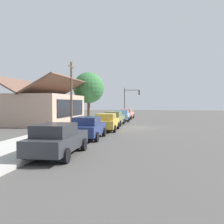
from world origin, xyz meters
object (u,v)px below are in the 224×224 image
Objects in this scene: car_charcoal at (58,139)px; car_mustard at (107,122)px; car_coral at (127,114)px; car_olive at (114,118)px; fire_hydrant_red at (97,122)px; car_skyblue at (123,115)px; car_navy at (88,127)px; shade_tree at (89,88)px; traffic_light_main at (130,97)px; utility_pole_wooden at (71,92)px.

car_charcoal is 10.99m from car_mustard.
car_mustard is 16.99m from car_coral.
car_olive is (5.45, 0.22, 0.00)m from car_mustard.
car_charcoal is 14.15m from fire_hydrant_red.
car_skyblue is at bearing -2.24° from car_mustard.
shade_tree reaches higher than car_navy.
traffic_light_main is (9.88, -0.10, 2.68)m from car_skyblue.
car_navy is 13.14m from utility_pole_wooden.
utility_pole_wooden reaches higher than traffic_light_main.
car_olive is 6.68× the size of fire_hydrant_red.
utility_pole_wooden is (11.61, 5.32, 3.11)m from car_navy.
car_olive and car_skyblue have the same top height.
car_skyblue is (11.61, 0.04, -0.00)m from car_mustard.
car_navy is 0.93× the size of car_coral.
car_mustard is 5.46m from car_olive.
shade_tree reaches higher than car_coral.
traffic_light_main is at bearing -2.64° from car_skyblue.
car_charcoal is 0.96× the size of car_mustard.
traffic_light_main is 16.18m from utility_pole_wooden.
traffic_light_main is at bearing -5.15° from fire_hydrant_red.
car_skyblue is 10.24m from traffic_light_main.
car_skyblue is 8.67m from fire_hydrant_red.
car_charcoal and car_coral have the same top height.
shade_tree is at bearing 19.77° from fire_hydrant_red.
shade_tree is at bearing 140.94° from traffic_light_main.
car_olive is at bearing 179.00° from traffic_light_main.
car_navy is 0.84× the size of traffic_light_main.
car_mustard is 0.64× the size of utility_pole_wooden.
fire_hydrant_red is at bearing 24.95° from car_mustard.
utility_pole_wooden reaches higher than car_coral.
car_charcoal is 0.98× the size of car_coral.
car_coral is 6.64× the size of fire_hydrant_red.
utility_pole_wooden is at bearing 23.25° from car_navy.
car_navy is 10.72m from car_olive.
shade_tree is 8.14m from utility_pole_wooden.
car_charcoal is at bearing 176.37° from car_mustard.
fire_hydrant_red is (14.08, 1.38, -0.32)m from car_charcoal.
car_navy and car_mustard have the same top height.
car_mustard is 6.75× the size of fire_hydrant_red.
traffic_light_main is (32.48, -0.28, 2.68)m from car_charcoal.
car_charcoal is at bearing -174.42° from fire_hydrant_red.
car_coral reaches higher than fire_hydrant_red.
car_charcoal is 0.98× the size of car_olive.
car_olive is at bearing -1.32° from car_charcoal.
utility_pole_wooden is at bearing 50.95° from fire_hydrant_red.
fire_hydrant_red is at bearing 150.41° from car_olive.
car_charcoal and car_navy have the same top height.
car_skyblue is (16.88, -0.24, 0.00)m from car_navy.
car_coral is 0.65× the size of shade_tree.
fire_hydrant_red is (-3.25, -4.00, -3.43)m from utility_pole_wooden.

